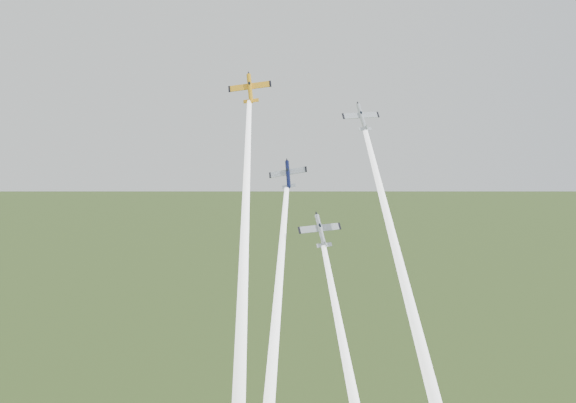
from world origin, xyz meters
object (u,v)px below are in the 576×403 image
object	(u,v)px
plane_yellow	(250,88)
plane_navy	(288,174)
plane_silver_right	(362,117)
plane_silver_low	(321,231)

from	to	relation	value
plane_yellow	plane_navy	xyz separation A→B (m)	(7.72, -5.63, -16.97)
plane_navy	plane_silver_right	distance (m)	18.23
plane_yellow	plane_navy	bearing A→B (deg)	-35.63
plane_navy	plane_silver_low	xyz separation A→B (m)	(6.13, -8.46, -9.92)
plane_navy	plane_silver_right	xyz separation A→B (m)	(14.27, -1.79, 11.20)
plane_yellow	plane_silver_low	world-z (taller)	plane_yellow
plane_silver_right	plane_navy	bearing A→B (deg)	155.26
plane_yellow	plane_silver_low	xyz separation A→B (m)	(13.85, -14.09, -26.89)
plane_silver_right	plane_silver_low	distance (m)	23.60
plane_yellow	plane_silver_low	distance (m)	33.37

